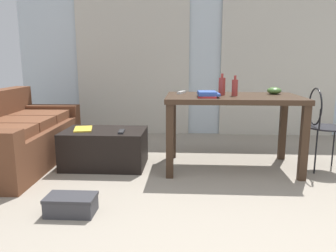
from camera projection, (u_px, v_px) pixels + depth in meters
The scene contains 16 objects.
ground_plane at pixel (214, 180), 3.14m from camera, with size 8.17×8.17×0.00m, color gray.
wall_back at pixel (205, 52), 4.95m from camera, with size 5.68×0.10×2.50m, color silver.
curtains at pixel (205, 61), 4.90m from camera, with size 3.88×0.03×2.23m.
couch at pixel (13, 137), 3.57m from camera, with size 0.90×1.84×0.78m.
coffee_table at pixel (105, 148), 3.51m from camera, with size 0.86×0.55×0.40m.
craft_table at pixel (232, 106), 3.37m from camera, with size 1.35×0.79×0.77m.
wire_chair at pixel (321, 120), 3.33m from camera, with size 0.39×0.39×0.85m.
bottle_near at pixel (235, 87), 3.30m from camera, with size 0.06×0.06×0.20m.
bottle_far at pixel (222, 86), 3.37m from camera, with size 0.07×0.07×0.22m.
bowl at pixel (274, 91), 3.48m from camera, with size 0.15×0.15×0.07m, color #477033.
book_stack at pixel (208, 94), 3.20m from camera, with size 0.21×0.28×0.06m.
tv_remote_on_table at pixel (181, 92), 3.56m from camera, with size 0.04×0.18×0.02m, color #B7B7B2.
scissors at pixel (208, 93), 3.62m from camera, with size 0.08×0.12×0.00m.
tv_remote_primary at pixel (121, 131), 3.35m from camera, with size 0.05×0.18×0.02m, color #232326.
magazine at pixel (83, 129), 3.49m from camera, with size 0.18×0.29×0.01m, color gold.
shoebox at pixel (71, 205), 2.42m from camera, with size 0.36×0.21×0.14m.
Camera 1 is at (-0.27, -1.69, 1.11)m, focal length 35.11 mm.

